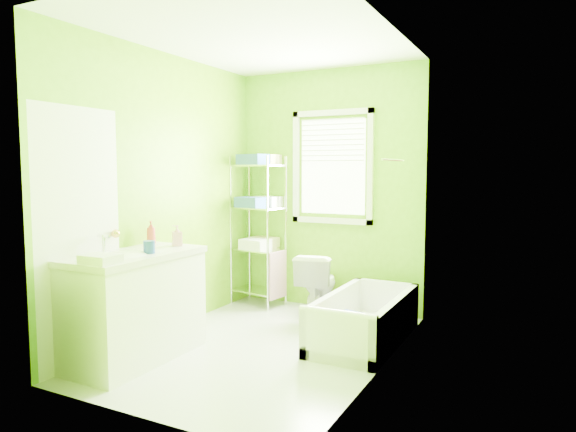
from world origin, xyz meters
The scene contains 9 objects.
ground centered at (0.00, 0.00, 0.00)m, with size 2.90×2.90×0.00m, color silver.
room_envelope centered at (0.00, 0.00, 1.55)m, with size 2.14×2.94×2.62m.
window centered at (0.05, 1.42, 1.61)m, with size 0.92×0.05×1.22m.
door centered at (-1.04, -1.00, 1.00)m, with size 0.09×0.80×2.00m.
right_wall_decor centered at (1.04, -0.02, 1.32)m, with size 0.04×1.48×1.17m.
bathtub centered at (0.73, 0.51, 0.14)m, with size 0.64×1.37×0.44m.
toilet centered at (0.03, 1.09, 0.33)m, with size 0.37×0.65×0.67m, color white.
vanity centered at (-0.77, -0.72, 0.46)m, with size 0.59×1.15×1.08m.
wire_shelf_unit centered at (-0.73, 1.21, 1.03)m, with size 0.61×0.50×1.69m.
Camera 1 is at (2.16, -3.74, 1.52)m, focal length 32.00 mm.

